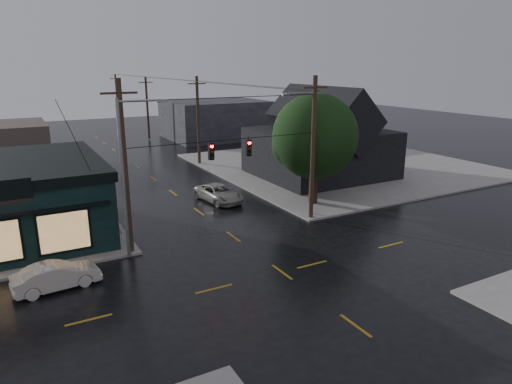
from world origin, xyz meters
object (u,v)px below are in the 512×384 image
corner_tree (315,137)px  utility_pole_ne (311,219)px  sedan_cream (57,276)px  suv_silver (219,193)px  utility_pole_nw (132,253)px

corner_tree → utility_pole_ne: size_ratio=0.85×
sedan_cream → suv_silver: (13.32, 9.93, 0.00)m
utility_pole_ne → suv_silver: size_ratio=2.07×
utility_pole_nw → suv_silver: size_ratio=2.07×
corner_tree → suv_silver: size_ratio=1.77×
utility_pole_ne → sedan_cream: bearing=-171.2°
utility_pole_nw → utility_pole_ne: (13.00, 0.00, 0.00)m
corner_tree → utility_pole_nw: 16.46m
utility_pole_nw → suv_silver: (8.97, 7.25, 0.68)m
suv_silver → sedan_cream: bearing=-151.5°
utility_pole_nw → utility_pole_ne: size_ratio=1.00×
corner_tree → utility_pole_ne: (-2.25, -2.89, -5.47)m
sedan_cream → suv_silver: 16.62m
corner_tree → suv_silver: 9.03m
utility_pole_ne → sedan_cream: 17.57m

